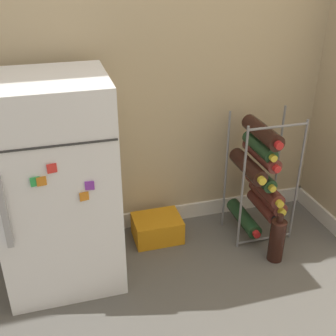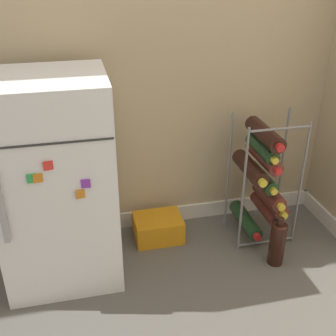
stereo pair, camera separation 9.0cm
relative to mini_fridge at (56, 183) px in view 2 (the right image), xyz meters
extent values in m
plane|color=#56544F|center=(0.53, -0.35, -0.48)|extent=(14.00, 14.00, 0.00)
cube|color=silver|center=(0.53, 0.28, -0.43)|extent=(6.81, 0.01, 0.09)
cube|color=white|center=(0.00, 0.00, 0.00)|extent=(0.50, 0.45, 0.96)
cube|color=#2D2D2D|center=(0.00, -0.23, 0.29)|extent=(0.49, 0.00, 0.01)
cube|color=#9E9EA3|center=(-0.20, -0.24, 0.05)|extent=(0.02, 0.02, 0.31)
cube|color=orange|center=(-0.05, -0.23, 0.15)|extent=(0.04, 0.01, 0.04)
cube|color=green|center=(-0.07, -0.23, 0.15)|extent=(0.04, 0.01, 0.04)
cube|color=purple|center=(0.13, -0.23, 0.11)|extent=(0.04, 0.01, 0.04)
cube|color=red|center=(0.00, -0.23, 0.20)|extent=(0.04, 0.01, 0.04)
cube|color=orange|center=(0.10, -0.23, 0.06)|extent=(0.04, 0.01, 0.04)
cylinder|color=slate|center=(0.87, -0.05, -0.14)|extent=(0.01, 0.01, 0.68)
cylinder|color=slate|center=(1.18, -0.05, -0.14)|extent=(0.01, 0.01, 0.68)
cylinder|color=slate|center=(0.87, 0.16, -0.14)|extent=(0.01, 0.01, 0.68)
cylinder|color=slate|center=(1.18, 0.16, -0.14)|extent=(0.01, 0.01, 0.68)
cylinder|color=slate|center=(1.02, -0.05, -0.46)|extent=(0.31, 0.01, 0.01)
cylinder|color=slate|center=(1.02, -0.05, 0.18)|extent=(0.31, 0.01, 0.01)
cylinder|color=#19381E|center=(0.95, 0.06, -0.38)|extent=(0.08, 0.29, 0.08)
cylinder|color=red|center=(0.95, -0.10, -0.38)|extent=(0.04, 0.02, 0.04)
cylinder|color=#56231E|center=(1.06, 0.06, -0.32)|extent=(0.07, 0.25, 0.07)
cylinder|color=black|center=(1.06, -0.08, -0.32)|extent=(0.03, 0.02, 0.03)
cylinder|color=#56231E|center=(1.08, 0.06, -0.27)|extent=(0.08, 0.29, 0.08)
cylinder|color=gold|center=(1.08, -0.10, -0.27)|extent=(0.04, 0.02, 0.04)
cylinder|color=#56231E|center=(1.05, 0.06, -0.21)|extent=(0.08, 0.30, 0.08)
cylinder|color=gold|center=(1.05, -0.11, -0.21)|extent=(0.04, 0.02, 0.04)
cylinder|color=#19381E|center=(1.01, 0.06, -0.13)|extent=(0.07, 0.26, 0.07)
cylinder|color=gold|center=(1.01, -0.09, -0.13)|extent=(0.03, 0.02, 0.03)
cylinder|color=black|center=(0.94, 0.06, -0.07)|extent=(0.08, 0.29, 0.08)
cylinder|color=gold|center=(0.94, -0.10, -0.07)|extent=(0.04, 0.02, 0.04)
cylinder|color=#56231E|center=(1.01, 0.06, -0.01)|extent=(0.07, 0.30, 0.07)
cylinder|color=red|center=(1.01, -0.10, -0.01)|extent=(0.04, 0.02, 0.04)
cylinder|color=#19381E|center=(1.00, 0.06, 0.04)|extent=(0.07, 0.26, 0.07)
cylinder|color=gold|center=(1.00, -0.08, 0.04)|extent=(0.03, 0.02, 0.03)
cylinder|color=black|center=(1.00, 0.06, 0.12)|extent=(0.08, 0.30, 0.08)
cylinder|color=red|center=(1.00, -0.11, 0.12)|extent=(0.04, 0.02, 0.04)
cube|color=orange|center=(0.48, 0.14, -0.41)|extent=(0.25, 0.19, 0.13)
cylinder|color=black|center=(1.01, -0.19, -0.37)|extent=(0.08, 0.08, 0.23)
cylinder|color=black|center=(1.01, -0.19, -0.23)|extent=(0.03, 0.03, 0.04)
camera|label=1|loc=(0.03, -1.66, 0.91)|focal=45.00mm
camera|label=2|loc=(0.12, -1.69, 0.91)|focal=45.00mm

